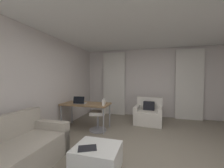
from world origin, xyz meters
name	(u,v)px	position (x,y,z in m)	size (l,w,h in m)	color
ground_plane	(146,159)	(0.00, 0.00, 0.00)	(12.00, 12.00, 0.00)	gray
wall_window	(149,83)	(0.00, 3.03, 1.30)	(5.12, 0.06, 2.60)	silver
wall_left	(33,86)	(-2.53, 0.00, 1.30)	(0.06, 6.12, 2.60)	silver
ceiling	(148,12)	(0.00, 0.00, 2.63)	(5.12, 6.12, 0.06)	white
curtain_left_panel	(114,84)	(-1.38, 2.90, 1.25)	(0.90, 0.06, 2.50)	silver
curtain_right_panel	(189,85)	(1.38, 2.90, 1.25)	(0.90, 0.06, 2.50)	silver
couch	(3,161)	(-1.94, -1.11, 0.29)	(0.88, 1.92, 0.85)	#B2A899
armchair	(148,115)	(0.00, 2.10, 0.28)	(0.92, 0.86, 0.82)	silver
desk	(86,105)	(-1.76, 1.12, 0.68)	(1.38, 0.67, 0.74)	olive
desk_chair	(99,117)	(-1.32, 1.05, 0.39)	(0.48, 0.48, 0.88)	gray
laptop	(80,102)	(-1.89, 1.01, 0.78)	(0.34, 0.28, 0.22)	#ADADB2
coffee_table	(97,158)	(-0.75, -0.52, 0.19)	(0.71, 0.61, 0.39)	white
magazine_open	(87,148)	(-0.87, -0.63, 0.39)	(0.34, 0.30, 0.01)	black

